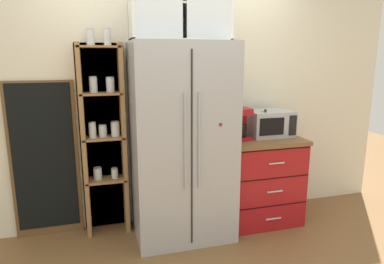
{
  "coord_description": "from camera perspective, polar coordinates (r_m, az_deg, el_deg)",
  "views": [
    {
      "loc": [
        -0.75,
        -2.97,
        1.68
      ],
      "look_at": [
        0.1,
        0.01,
        1.0
      ],
      "focal_mm": 32.02,
      "sensor_mm": 36.0,
      "label": 1
    }
  ],
  "objects": [
    {
      "name": "coffee_maker",
      "position": [
        3.38,
        7.94,
        1.43
      ],
      "size": [
        0.17,
        0.2,
        0.31
      ],
      "color": "#A8161C",
      "rests_on": "counter_cabinet"
    },
    {
      "name": "bottle_cobalt",
      "position": [
        3.5,
        11.71,
        0.96
      ],
      "size": [
        0.07,
        0.07,
        0.26
      ],
      "color": "navy",
      "rests_on": "counter_cabinet"
    },
    {
      "name": "bottle_green",
      "position": [
        3.46,
        12.02,
        1.05
      ],
      "size": [
        0.06,
        0.06,
        0.29
      ],
      "color": "#285B33",
      "rests_on": "counter_cabinet"
    },
    {
      "name": "microwave",
      "position": [
        3.58,
        12.77,
        1.43
      ],
      "size": [
        0.44,
        0.33,
        0.26
      ],
      "color": "#ADAFB5",
      "rests_on": "counter_cabinet"
    },
    {
      "name": "pantry_shelf_column",
      "position": [
        3.34,
        -14.5,
        -0.42
      ],
      "size": [
        0.44,
        0.25,
        1.93
      ],
      "color": "brown",
      "rests_on": "ground"
    },
    {
      "name": "ground_plane",
      "position": [
        3.49,
        -1.6,
        -16.3
      ],
      "size": [
        10.55,
        10.55,
        0.0
      ],
      "primitive_type": "plane",
      "color": "brown"
    },
    {
      "name": "refrigerator",
      "position": [
        3.17,
        -1.74,
        -1.71
      ],
      "size": [
        0.9,
        0.71,
        1.81
      ],
      "color": "#ADAFB5",
      "rests_on": "ground"
    },
    {
      "name": "mug_charcoal",
      "position": [
        3.5,
        11.77,
        -0.21
      ],
      "size": [
        0.11,
        0.07,
        0.09
      ],
      "color": "#2D2D33",
      "rests_on": "counter_cabinet"
    },
    {
      "name": "counter_cabinet",
      "position": [
        3.64,
        11.35,
        -7.63
      ],
      "size": [
        0.76,
        0.61,
        0.88
      ],
      "color": "#A8161C",
      "rests_on": "ground"
    },
    {
      "name": "chalkboard_menu",
      "position": [
        3.46,
        -23.33,
        -4.32
      ],
      "size": [
        0.6,
        0.04,
        1.47
      ],
      "color": "brown",
      "rests_on": "ground"
    },
    {
      "name": "upper_cabinet",
      "position": [
        3.15,
        -2.12,
        20.35
      ],
      "size": [
        0.86,
        0.32,
        0.61
      ],
      "color": "silver",
      "rests_on": "refrigerator"
    },
    {
      "name": "wall_back_cream",
      "position": [
        3.48,
        -3.37,
        5.74
      ],
      "size": [
        4.86,
        0.1,
        2.55
      ],
      "primitive_type": "cube",
      "color": "silver",
      "rests_on": "ground"
    }
  ]
}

